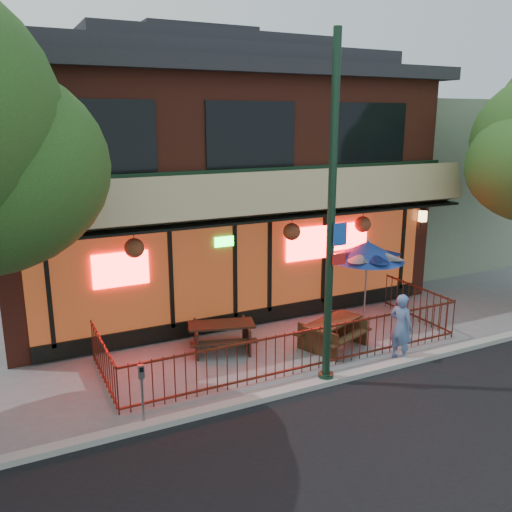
{
  "coord_description": "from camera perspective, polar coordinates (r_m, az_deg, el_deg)",
  "views": [
    {
      "loc": [
        -5.91,
        -9.09,
        5.41
      ],
      "look_at": [
        -0.45,
        2.0,
        2.24
      ],
      "focal_mm": 38.0,
      "sensor_mm": 36.0,
      "label": 1
    }
  ],
  "objects": [
    {
      "name": "neighbor_building",
      "position": [
        22.58,
        15.46,
        7.73
      ],
      "size": [
        6.0,
        7.0,
        6.0
      ],
      "primitive_type": "cube",
      "color": "gray",
      "rests_on": "ground"
    },
    {
      "name": "picnic_table_left",
      "position": [
        13.06,
        -3.65,
        -8.04
      ],
      "size": [
        1.83,
        1.58,
        0.67
      ],
      "color": "#331C12",
      "rests_on": "ground"
    },
    {
      "name": "picnic_table_right",
      "position": [
        13.31,
        8.08,
        -7.67
      ],
      "size": [
        1.92,
        1.7,
        0.68
      ],
      "color": "#382613",
      "rests_on": "ground"
    },
    {
      "name": "restaurant_building",
      "position": [
        17.29,
        -6.24,
        10.03
      ],
      "size": [
        12.96,
        9.49,
        8.05
      ],
      "color": "maroon",
      "rests_on": "ground"
    },
    {
      "name": "parking_meter_near",
      "position": [
        10.03,
        -11.93,
        -13.19
      ],
      "size": [
        0.11,
        0.1,
        1.21
      ],
      "color": "gray",
      "rests_on": "ground"
    },
    {
      "name": "ground",
      "position": [
        12.11,
        6.26,
        -12.24
      ],
      "size": [
        80.0,
        80.0,
        0.0
      ],
      "primitive_type": "plane",
      "color": "gray",
      "rests_on": "ground"
    },
    {
      "name": "patio_fence",
      "position": [
        12.24,
        5.07,
        -8.67
      ],
      "size": [
        8.44,
        2.62,
        1.0
      ],
      "color": "#4C1A10",
      "rests_on": "ground"
    },
    {
      "name": "street_light",
      "position": [
        10.75,
        7.87,
        2.1
      ],
      "size": [
        0.43,
        0.32,
        7.0
      ],
      "color": "#142F1F",
      "rests_on": "ground"
    },
    {
      "name": "curb",
      "position": [
        11.72,
        7.6,
        -12.93
      ],
      "size": [
        80.0,
        0.25,
        0.12
      ],
      "primitive_type": "cube",
      "color": "#999993",
      "rests_on": "ground"
    },
    {
      "name": "pedestrian",
      "position": [
        12.86,
        15.02,
        -7.22
      ],
      "size": [
        0.53,
        0.66,
        1.57
      ],
      "primitive_type": "imported",
      "rotation": [
        0.0,
        0.0,
        1.86
      ],
      "color": "#526FA4",
      "rests_on": "ground"
    },
    {
      "name": "patio_umbrella",
      "position": [
        14.8,
        11.64,
        0.54
      ],
      "size": [
        2.0,
        2.0,
        2.28
      ],
      "color": "gray",
      "rests_on": "ground"
    }
  ]
}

